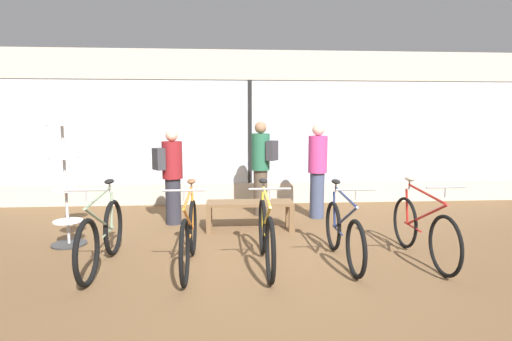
# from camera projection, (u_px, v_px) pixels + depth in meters

# --- Properties ---
(ground_plane) EXTENTS (24.00, 24.00, 0.00)m
(ground_plane) POSITION_uv_depth(u_px,v_px,m) (264.00, 258.00, 5.20)
(ground_plane) COLOR brown
(shop_back_wall) EXTENTS (12.00, 0.08, 3.20)m
(shop_back_wall) POSITION_uv_depth(u_px,v_px,m) (250.00, 127.00, 8.35)
(shop_back_wall) COLOR beige
(shop_back_wall) RESTS_ON ground_plane
(bicycle_far_left) EXTENTS (0.46, 1.74, 1.05)m
(bicycle_far_left) POSITION_uv_depth(u_px,v_px,m) (102.00, 236.00, 4.81)
(bicycle_far_left) COLOR black
(bicycle_far_left) RESTS_ON ground_plane
(bicycle_left) EXTENTS (0.46, 1.76, 1.05)m
(bicycle_left) POSITION_uv_depth(u_px,v_px,m) (189.00, 235.00, 4.81)
(bicycle_left) COLOR black
(bicycle_left) RESTS_ON ground_plane
(bicycle_center) EXTENTS (0.46, 1.72, 1.05)m
(bicycle_center) POSITION_uv_depth(u_px,v_px,m) (266.00, 234.00, 4.86)
(bicycle_center) COLOR black
(bicycle_center) RESTS_ON ground_plane
(bicycle_right) EXTENTS (0.46, 1.66, 1.02)m
(bicycle_right) POSITION_uv_depth(u_px,v_px,m) (343.00, 233.00, 5.02)
(bicycle_right) COLOR black
(bicycle_right) RESTS_ON ground_plane
(bicycle_far_right) EXTENTS (0.46, 1.76, 1.04)m
(bicycle_far_right) POSITION_uv_depth(u_px,v_px,m) (422.00, 229.00, 5.09)
(bicycle_far_right) COLOR black
(bicycle_far_right) RESTS_ON ground_plane
(accessory_rack) EXTENTS (0.48, 0.48, 1.81)m
(accessory_rack) POSITION_uv_depth(u_px,v_px,m) (66.00, 194.00, 5.64)
(accessory_rack) COLOR #333333
(accessory_rack) RESTS_ON ground_plane
(display_bench) EXTENTS (1.40, 0.44, 0.47)m
(display_bench) POSITION_uv_depth(u_px,v_px,m) (250.00, 207.00, 6.49)
(display_bench) COLOR brown
(display_bench) RESTS_ON ground_plane
(customer_near_rack) EXTENTS (0.39, 0.39, 1.71)m
(customer_near_rack) POSITION_uv_depth(u_px,v_px,m) (318.00, 169.00, 7.21)
(customer_near_rack) COLOR #424C6B
(customer_near_rack) RESTS_ON ground_plane
(customer_by_window) EXTENTS (0.56, 0.51, 1.75)m
(customer_by_window) POSITION_uv_depth(u_px,v_px,m) (261.00, 165.00, 7.41)
(customer_by_window) COLOR brown
(customer_by_window) RESTS_ON ground_plane
(customer_mid_floor) EXTENTS (0.56, 0.50, 1.63)m
(customer_mid_floor) POSITION_uv_depth(u_px,v_px,m) (171.00, 174.00, 6.77)
(customer_mid_floor) COLOR #2D2D38
(customer_mid_floor) RESTS_ON ground_plane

